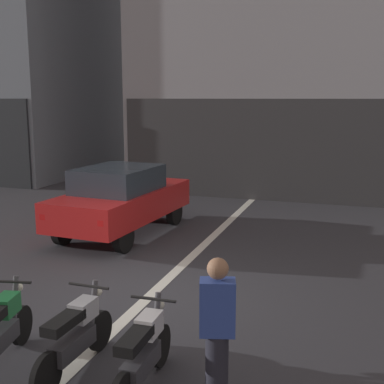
{
  "coord_description": "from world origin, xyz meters",
  "views": [
    {
      "loc": [
        3.13,
        -7.25,
        3.23
      ],
      "look_at": [
        0.07,
        2.0,
        1.4
      ],
      "focal_mm": 47.05,
      "sensor_mm": 36.0,
      "label": 1
    }
  ],
  "objects_px": {
    "car_red_crossing_near": "(121,198)",
    "motorcycle_silver_row_left_mid": "(76,335)",
    "motorcycle_white_row_centre": "(143,353)",
    "motorcycle_green_row_leftmost": "(0,330)",
    "person_by_motorcycles": "(217,335)"
  },
  "relations": [
    {
      "from": "motorcycle_silver_row_left_mid",
      "to": "motorcycle_white_row_centre",
      "type": "distance_m",
      "value": 0.94
    },
    {
      "from": "car_red_crossing_near",
      "to": "person_by_motorcycles",
      "type": "distance_m",
      "value": 7.2
    },
    {
      "from": "motorcycle_green_row_leftmost",
      "to": "motorcycle_silver_row_left_mid",
      "type": "bearing_deg",
      "value": 10.55
    },
    {
      "from": "car_red_crossing_near",
      "to": "motorcycle_silver_row_left_mid",
      "type": "height_order",
      "value": "car_red_crossing_near"
    },
    {
      "from": "car_red_crossing_near",
      "to": "motorcycle_green_row_leftmost",
      "type": "distance_m",
      "value": 6.07
    },
    {
      "from": "car_red_crossing_near",
      "to": "motorcycle_white_row_centre",
      "type": "bearing_deg",
      "value": -61.88
    },
    {
      "from": "car_red_crossing_near",
      "to": "person_by_motorcycles",
      "type": "height_order",
      "value": "person_by_motorcycles"
    },
    {
      "from": "motorcycle_silver_row_left_mid",
      "to": "motorcycle_white_row_centre",
      "type": "height_order",
      "value": "same"
    },
    {
      "from": "motorcycle_green_row_leftmost",
      "to": "person_by_motorcycles",
      "type": "bearing_deg",
      "value": -1.1
    },
    {
      "from": "motorcycle_green_row_leftmost",
      "to": "car_red_crossing_near",
      "type": "bearing_deg",
      "value": 102.17
    },
    {
      "from": "motorcycle_green_row_leftmost",
      "to": "motorcycle_silver_row_left_mid",
      "type": "distance_m",
      "value": 0.95
    },
    {
      "from": "car_red_crossing_near",
      "to": "motorcycle_white_row_centre",
      "type": "height_order",
      "value": "car_red_crossing_near"
    },
    {
      "from": "car_red_crossing_near",
      "to": "person_by_motorcycles",
      "type": "bearing_deg",
      "value": -56.12
    },
    {
      "from": "motorcycle_green_row_leftmost",
      "to": "motorcycle_white_row_centre",
      "type": "bearing_deg",
      "value": 1.42
    },
    {
      "from": "motorcycle_silver_row_left_mid",
      "to": "person_by_motorcycles",
      "type": "height_order",
      "value": "person_by_motorcycles"
    }
  ]
}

